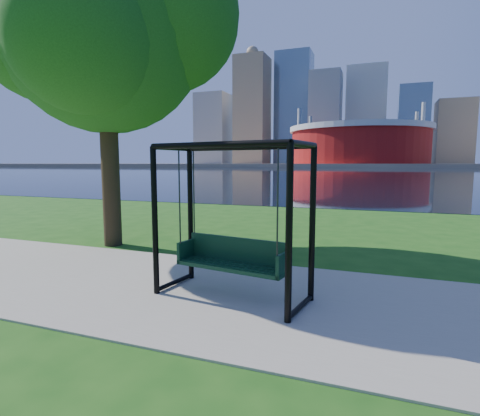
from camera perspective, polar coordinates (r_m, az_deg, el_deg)
The scene contains 8 objects.
ground at distance 6.73m, azimuth 0.54°, elevation -11.89°, with size 900.00×900.00×0.00m, color #1E5114.
path at distance 6.28m, azimuth -1.05°, elevation -13.13°, with size 120.00×4.00×0.03m, color #9E937F.
river at distance 108.04m, azimuth 19.24°, elevation 5.30°, with size 900.00×180.00×0.02m, color black.
far_bank at distance 312.01m, azimuth 20.02°, elevation 6.20°, with size 900.00×228.00×2.00m, color #937F60.
stadium at distance 241.60m, azimuth 17.63°, elevation 9.37°, with size 83.00×83.00×32.00m.
skyline at distance 327.20m, azimuth 19.53°, elevation 12.35°, with size 392.00×66.00×96.50m.
swing at distance 5.91m, azimuth -1.16°, elevation -2.57°, with size 2.54×1.41×2.47m.
park_tree at distance 10.95m, azimuth -19.97°, elevation 24.58°, with size 6.46×5.83×8.02m.
Camera 1 is at (2.15, -6.00, 2.16)m, focal length 28.00 mm.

